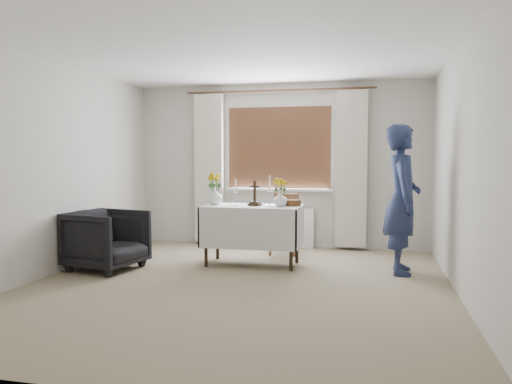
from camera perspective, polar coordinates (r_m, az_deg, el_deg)
ground at (r=5.43m, az=-2.25°, el=-10.69°), size 5.00×5.00×0.00m
altar_table at (r=6.39m, az=-0.44°, el=-4.97°), size 1.24×0.64×0.76m
wooden_chair at (r=7.11m, az=3.25°, el=-3.66°), size 0.40×0.40×0.86m
armchair at (r=6.39m, az=-16.69°, el=-5.25°), size 0.95×0.93×0.73m
person at (r=6.12m, az=16.35°, el=-0.80°), size 0.44×0.66×1.76m
radiator at (r=7.69m, az=2.53°, el=-4.05°), size 1.10×0.10×0.60m
wooden_cross at (r=6.31m, az=-0.14°, el=-0.12°), size 0.18×0.15×0.32m
candlestick_left at (r=6.42m, az=-2.34°, el=0.04°), size 0.12×0.12×0.34m
candlestick_right at (r=6.25m, az=1.58°, el=0.15°), size 0.15×0.15×0.39m
flower_vase_left at (r=6.48m, az=-4.75°, el=-0.49°), size 0.22×0.22×0.22m
flower_vase_right at (r=6.24m, az=2.79°, el=-0.80°), size 0.23×0.23×0.18m
wicker_basket at (r=6.33m, az=4.23°, el=-1.22°), size 0.27×0.27×0.08m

